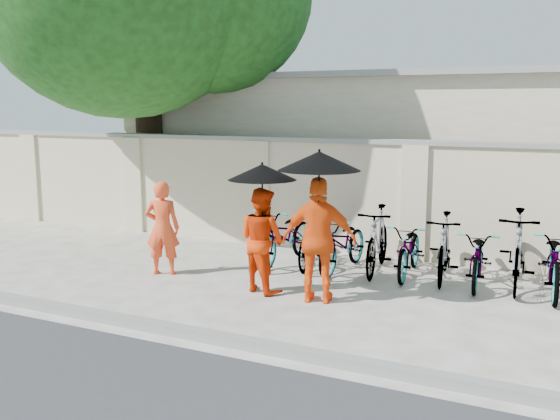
% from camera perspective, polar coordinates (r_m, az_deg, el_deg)
% --- Properties ---
extents(ground, '(80.00, 80.00, 0.00)m').
position_cam_1_polar(ground, '(9.10, -5.26, -7.51)').
color(ground, silver).
extents(kerb, '(40.00, 0.16, 0.12)m').
position_cam_1_polar(kerb, '(7.75, -11.84, -10.28)').
color(kerb, gray).
rests_on(kerb, ground).
extents(compound_wall, '(20.00, 0.30, 2.00)m').
position_cam_1_polar(compound_wall, '(11.33, 7.43, 1.01)').
color(compound_wall, beige).
rests_on(compound_wall, ground).
extents(building_behind, '(14.00, 6.00, 3.20)m').
position_cam_1_polar(building_behind, '(14.70, 15.92, 5.02)').
color(building_behind, beige).
rests_on(building_behind, ground).
extents(monk_left, '(0.64, 0.54, 1.50)m').
position_cam_1_polar(monk_left, '(10.05, -10.70, -1.62)').
color(monk_left, '#FF4D23').
rests_on(monk_left, ground).
extents(monk_center, '(0.89, 0.79, 1.52)m').
position_cam_1_polar(monk_center, '(8.96, -1.66, -2.74)').
color(monk_center, red).
rests_on(monk_center, ground).
extents(parasol_center, '(0.97, 0.97, 1.00)m').
position_cam_1_polar(parasol_center, '(8.71, -1.64, 3.49)').
color(parasol_center, black).
rests_on(parasol_center, ground).
extents(monk_right, '(1.08, 0.64, 1.72)m').
position_cam_1_polar(monk_right, '(8.45, 3.60, -2.78)').
color(monk_right, '#FF5811').
rests_on(monk_right, ground).
extents(parasol_right, '(1.10, 1.10, 1.09)m').
position_cam_1_polar(parasol_right, '(8.21, 3.60, 4.50)').
color(parasol_right, black).
rests_on(parasol_right, ground).
extents(bike_0, '(0.77, 1.90, 0.98)m').
position_cam_1_polar(bike_0, '(10.56, 0.48, -2.36)').
color(bike_0, gray).
rests_on(bike_0, ground).
extents(bike_1, '(0.57, 1.61, 0.95)m').
position_cam_1_polar(bike_1, '(10.37, 3.14, -2.68)').
color(bike_1, gray).
rests_on(bike_1, ground).
extents(bike_2, '(0.70, 1.77, 0.91)m').
position_cam_1_polar(bike_2, '(10.16, 5.83, -3.05)').
color(bike_2, gray).
rests_on(bike_2, ground).
extents(bike_3, '(0.72, 1.84, 1.07)m').
position_cam_1_polar(bike_3, '(10.11, 8.90, -2.72)').
color(bike_3, gray).
rests_on(bike_3, ground).
extents(bike_4, '(0.70, 1.69, 0.87)m').
position_cam_1_polar(bike_4, '(10.02, 11.80, -3.53)').
color(bike_4, gray).
rests_on(bike_4, ground).
extents(bike_5, '(0.69, 1.76, 1.03)m').
position_cam_1_polar(bike_5, '(9.89, 14.77, -3.33)').
color(bike_5, gray).
rests_on(bike_5, ground).
extents(bike_6, '(0.72, 1.70, 0.87)m').
position_cam_1_polar(bike_6, '(9.77, 17.71, -4.12)').
color(bike_6, gray).
rests_on(bike_6, ground).
extents(bike_7, '(0.68, 1.95, 1.15)m').
position_cam_1_polar(bike_7, '(9.80, 20.89, -3.41)').
color(bike_7, gray).
rests_on(bike_7, ground).
extents(bike_8, '(0.79, 1.89, 0.97)m').
position_cam_1_polar(bike_8, '(9.67, 23.90, -4.32)').
color(bike_8, gray).
rests_on(bike_8, ground).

